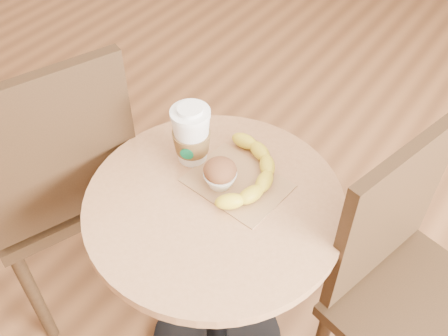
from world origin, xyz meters
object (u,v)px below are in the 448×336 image
cafe_table (216,257)px  muffin (220,174)px  banana (243,172)px  chair_right (410,290)px  chair_left (56,181)px  coffee_cup (192,136)px

cafe_table → muffin: 0.29m
muffin → banana: size_ratio=0.31×
cafe_table → muffin: size_ratio=8.92×
cafe_table → chair_right: size_ratio=0.79×
cafe_table → chair_right: chair_right is taller
chair_left → coffee_cup: 0.50m
cafe_table → chair_left: 0.54m
chair_left → coffee_cup: (0.39, 0.18, 0.26)m
chair_right → coffee_cup: chair_right is taller
cafe_table → chair_left: chair_left is taller
chair_right → muffin: chair_right is taller
cafe_table → banana: bearing=82.2°
cafe_table → muffin: bearing=111.2°
chair_left → chair_right: chair_left is taller
banana → coffee_cup: bearing=165.6°
muffin → chair_right: bearing=17.7°
muffin → banana: bearing=56.5°
cafe_table → coffee_cup: bearing=147.3°
cafe_table → coffee_cup: 0.35m
cafe_table → muffin: muffin is taller
cafe_table → chair_left: bearing=-170.2°
coffee_cup → cafe_table: bearing=-56.1°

